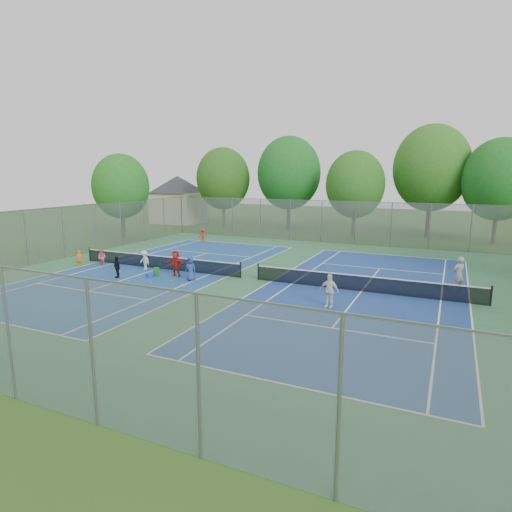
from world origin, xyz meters
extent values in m
plane|color=#2C531A|center=(0.00, 0.00, 0.00)|extent=(120.00, 120.00, 0.00)
cube|color=#316841|center=(0.00, 0.00, 0.01)|extent=(32.00, 32.00, 0.01)
cube|color=navy|center=(-7.00, 0.00, 0.02)|extent=(10.97, 23.77, 0.01)
cube|color=navy|center=(7.00, 0.00, 0.02)|extent=(10.97, 23.77, 0.01)
cube|color=black|center=(-7.00, 0.00, 0.46)|extent=(12.87, 0.10, 0.91)
cube|color=black|center=(7.00, 0.00, 0.46)|extent=(12.87, 0.10, 0.91)
cube|color=gray|center=(0.00, 16.00, 2.00)|extent=(32.00, 0.10, 4.00)
cube|color=gray|center=(0.00, -16.00, 2.00)|extent=(32.00, 0.10, 4.00)
cube|color=gray|center=(-16.00, 0.00, 2.00)|extent=(0.10, 32.00, 4.00)
cube|color=#B7A88C|center=(-22.00, 24.00, 2.00)|extent=(6.00, 5.00, 4.00)
pyramid|color=#2D2D33|center=(-22.00, 24.00, 6.20)|extent=(11.03, 11.03, 2.20)
cylinder|color=#443326|center=(-14.00, 22.00, 1.75)|extent=(0.36, 0.36, 3.50)
ellipsoid|color=#285518|center=(-14.00, 22.00, 5.90)|extent=(6.40, 6.40, 7.36)
cylinder|color=#443326|center=(-6.00, 23.00, 1.93)|extent=(0.36, 0.36, 3.85)
ellipsoid|color=#1A5C1E|center=(-6.00, 23.00, 6.55)|extent=(7.20, 7.20, 8.28)
cylinder|color=#443326|center=(2.00, 21.00, 1.57)|extent=(0.36, 0.36, 3.15)
ellipsoid|color=#285E1B|center=(2.00, 21.00, 5.40)|extent=(6.00, 6.00, 6.90)
cylinder|color=#443326|center=(9.00, 24.00, 2.10)|extent=(0.36, 0.36, 4.20)
ellipsoid|color=#2C611C|center=(9.00, 24.00, 7.05)|extent=(7.60, 7.60, 8.74)
cylinder|color=#443326|center=(15.00, 22.00, 1.75)|extent=(0.36, 0.36, 3.50)
ellipsoid|color=#1A591A|center=(15.00, 22.00, 5.97)|extent=(6.60, 6.60, 7.59)
cylinder|color=#443326|center=(-19.00, 10.00, 1.57)|extent=(0.36, 0.36, 3.15)
ellipsoid|color=#21631C|center=(-19.00, 10.00, 5.25)|extent=(5.60, 5.60, 6.44)
cube|color=blue|center=(-5.94, -2.37, 0.14)|extent=(0.43, 0.43, 0.28)
cube|color=#258B33|center=(-5.78, -1.86, 0.28)|extent=(0.29, 0.29, 0.57)
imported|color=orange|center=(-12.44, -1.86, 0.60)|extent=(0.52, 0.46, 1.19)
imported|color=#F35E87|center=(-11.23, -0.95, 0.62)|extent=(0.70, 0.61, 1.24)
imported|color=silver|center=(-7.71, -0.60, 0.66)|extent=(0.93, 0.66, 1.31)
imported|color=black|center=(-7.77, -3.23, 0.69)|extent=(0.88, 0.65, 1.38)
imported|color=navy|center=(-3.08, -1.94, 0.76)|extent=(0.75, 0.50, 1.52)
imported|color=#A12017|center=(-4.55, -1.42, 0.86)|extent=(1.61, 0.58, 1.72)
imported|color=red|center=(-10.48, 11.49, 0.63)|extent=(0.92, 0.71, 1.25)
imported|color=gray|center=(11.90, 2.39, 0.99)|extent=(0.86, 0.82, 1.98)
imported|color=silver|center=(6.07, -3.53, 0.85)|extent=(1.04, 0.54, 1.69)
sphere|color=#CEE735|center=(-5.01, -6.05, 0.03)|extent=(0.07, 0.07, 0.07)
sphere|color=#B6CD2F|center=(-7.68, -5.57, 0.03)|extent=(0.07, 0.07, 0.07)
sphere|color=#CBF538|center=(-2.56, -3.48, 0.03)|extent=(0.07, 0.07, 0.07)
sphere|color=yellow|center=(-8.17, -4.78, 0.03)|extent=(0.07, 0.07, 0.07)
sphere|color=#B2D631|center=(-4.92, -3.44, 0.03)|extent=(0.07, 0.07, 0.07)
sphere|color=#CAD431|center=(-10.51, -6.01, 0.03)|extent=(0.07, 0.07, 0.07)
sphere|color=#BDCF30|center=(-6.02, -4.94, 0.03)|extent=(0.07, 0.07, 0.07)
sphere|color=yellow|center=(-2.97, -3.05, 0.03)|extent=(0.07, 0.07, 0.07)
sphere|color=gold|center=(-6.40, -3.71, 0.03)|extent=(0.07, 0.07, 0.07)
sphere|color=#C5D030|center=(-4.12, -2.54, 0.03)|extent=(0.07, 0.07, 0.07)
sphere|color=#B7CC2F|center=(-8.69, -1.99, 0.03)|extent=(0.07, 0.07, 0.07)
sphere|color=#C5E936|center=(-6.19, -6.74, 0.03)|extent=(0.07, 0.07, 0.07)
camera|label=1|loc=(11.30, -23.56, 6.55)|focal=30.00mm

